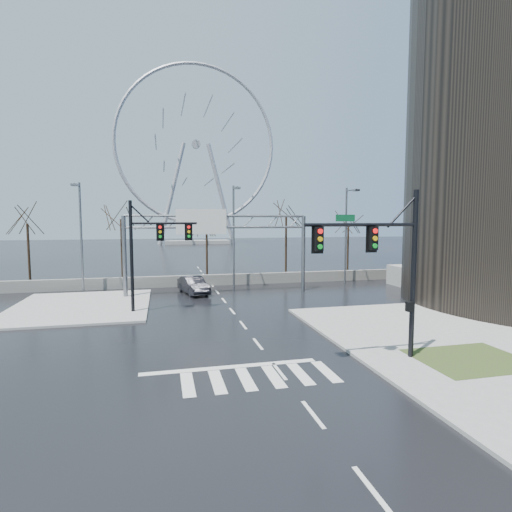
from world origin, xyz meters
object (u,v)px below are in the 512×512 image
object	(u,v)px
ferris_wheel	(196,151)
car	(193,285)
sign_gantry	(214,237)
signal_mast_far	(148,245)
signal_mast_near	(388,258)

from	to	relation	value
ferris_wheel	car	bearing A→B (deg)	-95.19
sign_gantry	car	world-z (taller)	sign_gantry
signal_mast_far	sign_gantry	bearing A→B (deg)	47.53
signal_mast_far	sign_gantry	size ratio (longest dim) A/B	0.49
signal_mast_near	car	size ratio (longest dim) A/B	1.68
car	signal_mast_far	bearing A→B (deg)	-132.92
signal_mast_far	sign_gantry	distance (m)	8.14
signal_mast_near	signal_mast_far	xyz separation A→B (m)	(-11.01, 13.00, -0.04)
sign_gantry	car	size ratio (longest dim) A/B	3.44
signal_mast_near	ferris_wheel	size ratio (longest dim) A/B	0.16
signal_mast_near	sign_gantry	size ratio (longest dim) A/B	0.49
signal_mast_near	sign_gantry	world-z (taller)	signal_mast_near
signal_mast_near	signal_mast_far	size ratio (longest dim) A/B	1.00
sign_gantry	ferris_wheel	world-z (taller)	ferris_wheel
signal_mast_far	ferris_wheel	distance (m)	89.30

